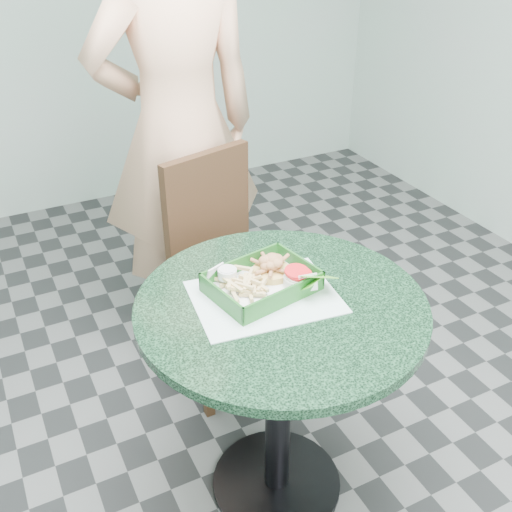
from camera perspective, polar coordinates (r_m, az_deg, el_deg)
name	(u,v)px	position (r m, az deg, el deg)	size (l,w,h in m)	color
floor	(276,483)	(2.20, 1.95, -20.81)	(4.00, 5.00, 0.02)	#303335
cafe_table	(280,354)	(1.78, 2.28, -9.31)	(0.82, 0.82, 0.75)	black
dining_chair	(219,258)	(2.31, -3.59, -0.18)	(0.38, 0.39, 0.93)	brown
diner_person	(174,69)	(2.34, -7.78, 17.27)	(0.86, 0.56, 2.36)	#E4A984
placemat	(265,303)	(1.69, 0.82, -4.46)	(0.40, 0.30, 0.00)	silver
food_basket	(262,291)	(1.71, 0.56, -3.37)	(0.29, 0.21, 0.06)	#1A571C
crab_sandwich	(275,272)	(1.73, 1.84, -1.54)	(0.11, 0.11, 0.07)	tan
fries_pile	(244,285)	(1.69, -1.20, -2.80)	(0.12, 0.13, 0.05)	#D5B574
sauce_ramekin	(229,275)	(1.72, -2.56, -1.86)	(0.05, 0.05, 0.03)	silver
garnish_cup	(302,287)	(1.68, 4.41, -3.01)	(0.12, 0.12, 0.05)	silver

